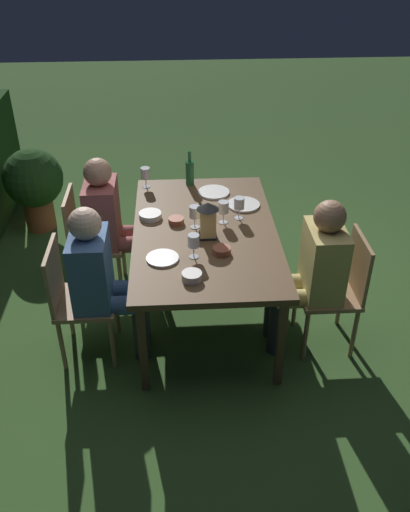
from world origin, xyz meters
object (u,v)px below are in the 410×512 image
object	(u,v)px
wine_glass_c	(145,174)
wine_glass_e	(239,204)
potted_plant_by_hedge	(34,182)
chair_side_right_b	(88,238)
plate_a	(214,192)
bowl_olives	(176,220)
wine_glass_d	(194,242)
wine_glass_a	(223,208)
plate_b	(163,258)
wine_glass_b	(195,213)
green_bottle_on_table	(190,172)
chair_side_left_a	(339,287)
person_in_rust	(111,220)
person_in_mustard	(313,270)
person_in_blue	(102,277)
bowl_dip	(150,215)
bowl_salad	(222,250)
chair_side_right_a	(75,296)
bowl_bread	(192,276)
lantern_centerpiece	(208,218)
dining_table	(205,236)

from	to	relation	value
wine_glass_c	wine_glass_e	distance (m)	0.90
potted_plant_by_hedge	chair_side_right_b	bearing A→B (deg)	-148.89
plate_a	bowl_olives	bearing A→B (deg)	146.55
wine_glass_d	potted_plant_by_hedge	distance (m)	2.32
wine_glass_a	plate_b	distance (m)	0.65
wine_glass_b	plate_a	xyz separation A→B (m)	(0.54, -0.18, -0.11)
bowl_olives	plate_a	bearing A→B (deg)	-33.45
wine_glass_a	wine_glass_c	bearing A→B (deg)	42.95
green_bottle_on_table	chair_side_left_a	bearing A→B (deg)	-138.96
wine_glass_d	plate_b	size ratio (longest dim) A/B	0.79
green_bottle_on_table	person_in_rust	bearing A→B (deg)	120.17
person_in_mustard	wine_glass_a	bearing A→B (deg)	49.96
chair_side_right_b	plate_b	size ratio (longest dim) A/B	4.05
person_in_blue	wine_glass_c	xyz separation A→B (m)	(1.10, -0.27, 0.23)
person_in_mustard	wine_glass_b	size ratio (longest dim) A/B	6.80
person_in_rust	bowl_dip	xyz separation A→B (m)	(-0.18, -0.31, 0.13)
person_in_rust	person_in_mustard	world-z (taller)	same
wine_glass_b	plate_b	bearing A→B (deg)	150.26
person_in_rust	bowl_salad	distance (m)	1.07
green_bottle_on_table	wine_glass_d	size ratio (longest dim) A/B	1.72
wine_glass_c	bowl_salad	xyz separation A→B (m)	(-1.03, -0.53, -0.09)
chair_side_right_a	potted_plant_by_hedge	distance (m)	1.91
wine_glass_e	plate_a	bearing A→B (deg)	19.89
person_in_rust	wine_glass_d	world-z (taller)	person_in_rust
bowl_bread	person_in_blue	bearing A→B (deg)	69.28
person_in_mustard	wine_glass_d	size ratio (longest dim) A/B	6.80
green_bottle_on_table	plate_a	bearing A→B (deg)	-132.97
wine_glass_b	wine_glass_d	distance (m)	0.39
wine_glass_a	wine_glass_d	distance (m)	0.50
chair_side_right_b	person_in_rust	bearing A→B (deg)	-90.00
chair_side_left_a	person_in_blue	distance (m)	1.62
chair_side_left_a	green_bottle_on_table	distance (m)	1.54
person_in_blue	bowl_olives	bearing A→B (deg)	-45.87
person_in_rust	plate_a	size ratio (longest dim) A/B	4.55
wine_glass_a	potted_plant_by_hedge	xyz separation A→B (m)	(1.33, 1.67, -0.38)
wine_glass_d	bowl_salad	bearing A→B (deg)	-79.17
bowl_bread	bowl_dip	size ratio (longest dim) A/B	0.76
bowl_dip	lantern_centerpiece	bearing A→B (deg)	-125.82
chair_side_right_b	wine_glass_a	world-z (taller)	wine_glass_a
wine_glass_b	plate_b	distance (m)	0.48
chair_side_left_a	bowl_bread	size ratio (longest dim) A/B	6.84
chair_side_right_a	wine_glass_b	size ratio (longest dim) A/B	5.15
wine_glass_b	bowl_olives	world-z (taller)	wine_glass_b
lantern_centerpiece	wine_glass_a	distance (m)	0.23
chair_side_left_a	person_in_mustard	size ratio (longest dim) A/B	0.76
wine_glass_b	potted_plant_by_hedge	bearing A→B (deg)	46.47
wine_glass_c	wine_glass_d	bearing A→B (deg)	-162.12
wine_glass_c	wine_glass_d	distance (m)	1.12
person_in_mustard	bowl_salad	world-z (taller)	person_in_mustard
dining_table	wine_glass_c	bearing A→B (deg)	31.49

